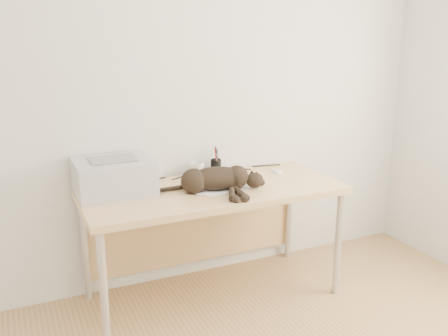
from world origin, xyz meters
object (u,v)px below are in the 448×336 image
pen_cup (216,166)px  printer (114,176)px  desk (207,204)px  mug (197,169)px  cat (214,180)px  mouse (277,170)px

pen_cup → printer: bearing=-169.5°
desk → pen_cup: (0.15, 0.20, 0.18)m
desk → pen_cup: bearing=53.9°
desk → mug: mug is taller
printer → cat: size_ratio=0.67×
desk → cat: bearing=-95.8°
cat → mouse: bearing=32.5°
pen_cup → mug: bearing=-175.9°
cat → pen_cup: size_ratio=3.71×
desk → pen_cup: size_ratio=8.84×
printer → mug: 0.59m
desk → printer: bearing=172.9°
printer → mouse: size_ratio=4.51×
cat → printer: bearing=171.5°
desk → mouse: 0.56m
desk → pen_cup: pen_cup is taller
desk → mug: 0.26m
printer → mug: size_ratio=4.53×
mug → pen_cup: pen_cup is taller
pen_cup → mouse: (0.39, -0.15, -0.03)m
printer → cat: (0.56, -0.22, -0.03)m
printer → mug: (0.58, 0.12, -0.06)m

